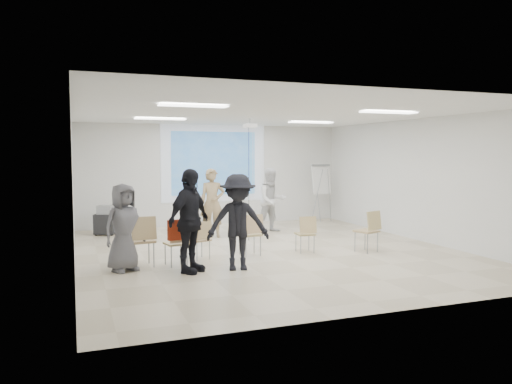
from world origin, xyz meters
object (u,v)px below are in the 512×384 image
object	(u,v)px
chair_left_mid	(177,240)
audience_outer	(124,222)
pedestal_table	(242,220)
player_right	(272,197)
chair_center	(252,231)
av_cart	(105,221)
chair_right_far	(369,228)
chair_far_left	(142,237)
audience_left	(189,213)
player_left	(212,198)
audience_mid	(238,216)
flipchart_easel	(321,180)
laptop	(199,238)
chair_left_inner	(201,237)
chair_right_inner	(306,231)

from	to	relation	value
chair_left_mid	audience_outer	xyz separation A→B (m)	(-0.99, -0.07, 0.40)
pedestal_table	player_right	bearing A→B (deg)	17.20
chair_center	av_cart	world-z (taller)	chair_center
audience_outer	av_cart	distance (m)	4.41
pedestal_table	chair_right_far	distance (m)	3.61
pedestal_table	chair_far_left	bearing A→B (deg)	-135.80
chair_left_mid	audience_left	distance (m)	0.83
pedestal_table	player_left	world-z (taller)	player_left
player_left	audience_mid	bearing A→B (deg)	-87.61
audience_left	av_cart	world-z (taller)	audience_left
chair_right_far	audience_left	world-z (taller)	audience_left
flipchart_easel	audience_mid	bearing A→B (deg)	-138.59
chair_far_left	flipchart_easel	world-z (taller)	flipchart_easel
chair_left_mid	audience_mid	distance (m)	1.31
laptop	audience_mid	size ratio (longest dim) A/B	0.14
audience_outer	av_cart	world-z (taller)	audience_outer
pedestal_table	chair_far_left	world-z (taller)	chair_far_left
flipchart_easel	chair_left_mid	bearing A→B (deg)	-148.45
pedestal_table	chair_center	distance (m)	2.63
chair_left_inner	chair_right_far	bearing A→B (deg)	-26.26
chair_far_left	chair_center	xyz separation A→B (m)	(2.28, 0.28, -0.05)
player_right	laptop	bearing A→B (deg)	-138.85
player_left	audience_outer	world-z (taller)	player_left
audience_left	audience_outer	distance (m)	1.23
player_right	audience_outer	xyz separation A→B (m)	(-4.24, -3.31, -0.06)
pedestal_table	flipchart_easel	bearing A→B (deg)	26.03
laptop	flipchart_easel	world-z (taller)	flipchart_easel
audience_left	flipchart_easel	distance (m)	7.32
audience_mid	flipchart_easel	world-z (taller)	audience_mid
player_right	chair_left_mid	bearing A→B (deg)	-139.52
chair_far_left	audience_left	bearing A→B (deg)	-49.48
flipchart_easel	chair_right_far	bearing A→B (deg)	-112.97
audience_left	audience_mid	distance (m)	0.89
chair_right_far	player_right	bearing A→B (deg)	86.62
audience_mid	flipchart_easel	xyz separation A→B (m)	(4.40, 5.15, 0.33)
player_left	chair_right_inner	size ratio (longest dim) A/B	2.48
chair_left_mid	chair_left_inner	world-z (taller)	chair_left_mid
player_left	av_cart	distance (m)	2.97
chair_far_left	chair_center	distance (m)	2.30
chair_left_mid	chair_right_far	world-z (taller)	chair_right_far
laptop	audience_outer	xyz separation A→B (m)	(-1.53, -0.54, 0.47)
chair_far_left	av_cart	size ratio (longest dim) A/B	1.25
player_left	chair_center	world-z (taller)	player_left
player_right	chair_far_left	distance (m)	5.01
chair_left_mid	player_left	bearing A→B (deg)	52.52
chair_left_mid	chair_right_far	distance (m)	4.17
player_right	audience_mid	world-z (taller)	audience_mid
chair_right_inner	pedestal_table	bearing A→B (deg)	107.18
chair_left_inner	chair_right_inner	distance (m)	2.30
player_right	av_cart	xyz separation A→B (m)	(-4.32, 1.07, -0.60)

